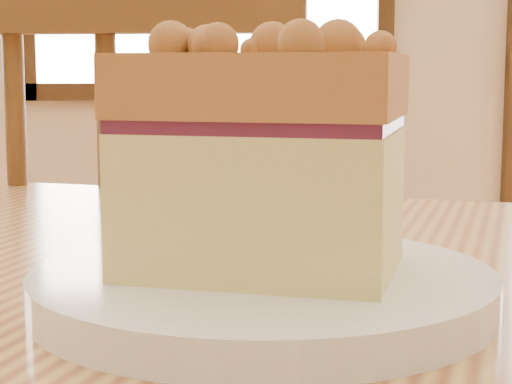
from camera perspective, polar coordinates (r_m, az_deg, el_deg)
cafe_chair_main at (r=1.11m, az=-7.10°, el=-11.76°), size 0.52×0.52×0.98m
plate at (r=0.44m, az=0.43°, el=-6.33°), size 0.23×0.23×0.02m
cake_slice at (r=0.43m, az=0.39°, el=2.52°), size 0.16×0.14×0.12m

